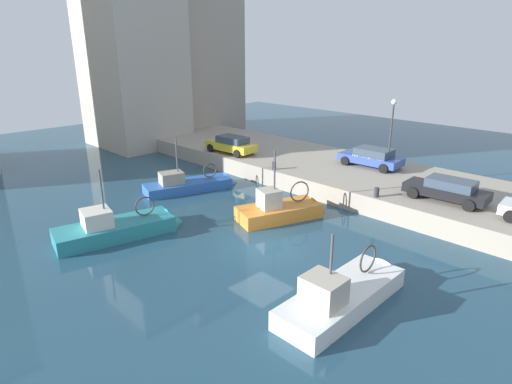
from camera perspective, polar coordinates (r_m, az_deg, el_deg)
water_surface at (r=21.31m, az=0.75°, el=-7.13°), size 80.00×80.00×0.00m
quay_wall at (r=29.83m, az=16.42°, el=1.12°), size 9.00×56.00×1.20m
fishing_boat_blue at (r=29.54m, az=-8.46°, el=0.53°), size 6.85×3.62×4.52m
fishing_boat_white at (r=17.24m, az=12.04°, el=-14.01°), size 6.85×2.26×4.23m
fishing_boat_teal at (r=23.36m, az=-17.49°, el=-5.30°), size 6.94×3.31×4.63m
fishing_boat_orange at (r=24.58m, az=3.80°, el=-3.15°), size 5.86×3.65×4.92m
parked_car_blue at (r=31.35m, az=15.25°, el=4.55°), size 2.22×4.47×1.34m
parked_car_yellow at (r=34.22m, az=-3.35°, el=6.42°), size 2.13×4.48×1.39m
parked_car_black at (r=25.77m, az=24.32°, el=0.32°), size 2.07×4.47×1.28m
mooring_bollard_south at (r=25.18m, az=15.90°, el=-0.04°), size 0.28×0.28×0.55m
mooring_bollard_mid at (r=29.66m, az=2.44°, el=3.57°), size 0.28×0.28×0.55m
quay_streetlamp at (r=30.43m, az=17.79°, el=8.83°), size 0.36×0.36×4.83m
waterfront_building_west at (r=49.37m, az=-8.72°, el=21.34°), size 8.27×8.70×22.96m
waterfront_building_west_mid at (r=43.64m, az=-16.52°, el=18.78°), size 7.68×8.92×19.39m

